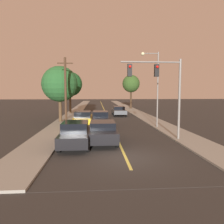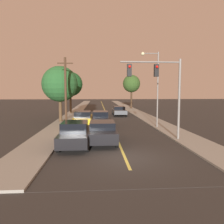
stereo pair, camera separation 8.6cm
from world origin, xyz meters
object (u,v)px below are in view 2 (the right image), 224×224
at_px(car_near_lane_second, 100,118).
at_px(streetlamp_right, 154,80).
at_px(tree_left_far, 70,84).
at_px(utility_pole_left, 66,90).
at_px(tree_right_near, 131,84).
at_px(car_outer_lane_front, 75,134).
at_px(car_far_oncoming, 119,111).
at_px(tree_left_near, 60,84).
at_px(traffic_signal_mast, 160,82).
at_px(car_outer_lane_second, 83,119).
at_px(car_near_lane_front, 102,131).

height_order(car_near_lane_second, streetlamp_right, streetlamp_right).
bearing_deg(car_near_lane_second, tree_left_far, 110.00).
relative_size(utility_pole_left, tree_right_near, 0.99).
distance_m(car_outer_lane_front, car_far_oncoming, 19.73).
bearing_deg(tree_left_near, streetlamp_right, -25.14).
distance_m(utility_pole_left, tree_left_near, 3.56).
xyz_separation_m(car_near_lane_second, traffic_signal_mast, (4.34, -7.43, 3.58)).
relative_size(car_far_oncoming, utility_pole_left, 0.72).
height_order(car_near_lane_second, car_outer_lane_second, car_outer_lane_second).
distance_m(car_near_lane_front, car_far_oncoming, 18.41).
bearing_deg(car_near_lane_front, car_outer_lane_front, -152.94).
bearing_deg(tree_right_near, car_near_lane_second, -106.78).
distance_m(car_outer_lane_second, tree_right_near, 25.90).
relative_size(traffic_signal_mast, tree_right_near, 0.83).
xyz_separation_m(streetlamp_right, tree_left_far, (-10.09, 14.72, 0.03)).
distance_m(traffic_signal_mast, tree_left_far, 22.37).
bearing_deg(utility_pole_left, tree_right_near, 65.66).
bearing_deg(utility_pole_left, tree_left_near, 108.87).
relative_size(car_near_lane_front, tree_left_far, 0.73).
relative_size(car_near_lane_front, streetlamp_right, 0.66).
relative_size(car_near_lane_front, car_outer_lane_second, 1.09).
bearing_deg(traffic_signal_mast, car_outer_lane_front, -168.20).
relative_size(streetlamp_right, tree_left_far, 1.10).
bearing_deg(car_outer_lane_front, utility_pole_left, 101.88).
bearing_deg(car_outer_lane_front, tree_right_near, 74.49).
distance_m(car_near_lane_front, tree_left_near, 12.41).
xyz_separation_m(utility_pole_left, tree_left_far, (-1.10, 13.26, 1.10)).
height_order(traffic_signal_mast, utility_pole_left, utility_pole_left).
height_order(car_far_oncoming, traffic_signal_mast, traffic_signal_mast).
bearing_deg(tree_left_near, tree_left_far, 89.84).
distance_m(utility_pole_left, tree_left_far, 13.35).
height_order(car_near_lane_front, car_outer_lane_second, car_outer_lane_second).
relative_size(car_near_lane_front, car_near_lane_second, 0.97).
relative_size(car_near_lane_second, utility_pole_left, 0.72).
bearing_deg(car_outer_lane_second, tree_left_near, 129.26).
xyz_separation_m(tree_left_near, tree_left_far, (0.03, 9.97, 0.33)).
relative_size(car_near_lane_second, traffic_signal_mast, 0.86).
bearing_deg(traffic_signal_mast, utility_pole_left, 138.03).
bearing_deg(car_far_oncoming, car_outer_lane_second, 65.60).
height_order(car_outer_lane_second, car_far_oncoming, car_outer_lane_second).
relative_size(traffic_signal_mast, tree_left_near, 0.91).
height_order(car_outer_lane_front, utility_pole_left, utility_pole_left).
bearing_deg(car_far_oncoming, car_outer_lane_front, 75.50).
distance_m(car_near_lane_second, tree_left_near, 6.80).
height_order(car_near_lane_second, tree_left_far, tree_left_far).
distance_m(car_near_lane_front, utility_pole_left, 8.89).
height_order(car_outer_lane_second, traffic_signal_mast, traffic_signal_mast).
xyz_separation_m(car_outer_lane_front, traffic_signal_mast, (6.20, 1.30, 3.55)).
bearing_deg(car_near_lane_front, streetlamp_right, 48.58).
height_order(car_outer_lane_front, streetlamp_right, streetlamp_right).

